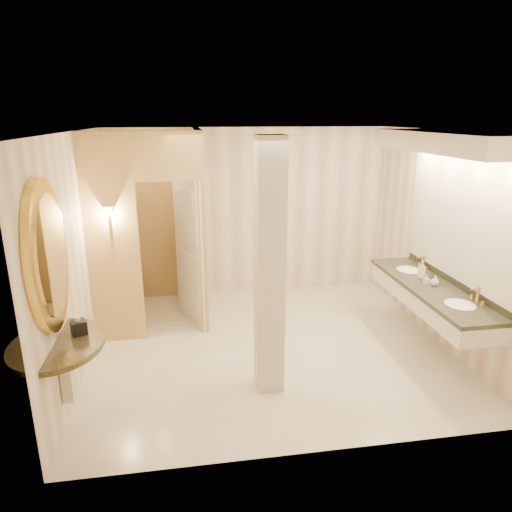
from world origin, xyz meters
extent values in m
plane|color=white|center=(0.00, 0.00, 0.00)|extent=(4.50, 4.50, 0.00)
plane|color=silver|center=(0.00, 0.00, 2.70)|extent=(4.50, 4.50, 0.00)
cube|color=silver|center=(0.00, 2.00, 1.35)|extent=(4.50, 0.02, 2.70)
cube|color=silver|center=(0.00, -2.00, 1.35)|extent=(4.50, 0.02, 2.70)
cube|color=silver|center=(-2.25, 0.00, 1.35)|extent=(0.02, 4.00, 2.70)
cube|color=silver|center=(2.25, 0.00, 1.35)|extent=(0.02, 4.00, 2.70)
cube|color=#DCB873|center=(-0.80, 1.25, 1.35)|extent=(0.10, 1.50, 2.70)
cube|color=#DCB873|center=(-1.93, 0.50, 1.35)|extent=(0.65, 0.10, 2.70)
cube|color=#DCB873|center=(-1.20, 0.50, 2.40)|extent=(0.80, 0.10, 0.60)
cube|color=beige|center=(-0.97, 0.86, 1.05)|extent=(0.38, 0.75, 2.10)
cylinder|color=gold|center=(-1.93, 0.43, 1.55)|extent=(0.03, 0.03, 0.30)
cone|color=beige|center=(-1.93, 0.43, 1.75)|extent=(0.14, 0.14, 0.14)
cube|color=beige|center=(1.95, -0.40, 0.73)|extent=(0.60, 2.21, 0.24)
cube|color=black|center=(1.95, -0.40, 0.85)|extent=(0.64, 2.25, 0.05)
cube|color=black|center=(2.23, -0.40, 0.92)|extent=(0.03, 2.21, 0.10)
ellipsoid|color=white|center=(1.95, -1.00, 0.83)|extent=(0.40, 0.44, 0.15)
cylinder|color=gold|center=(2.15, -1.00, 0.96)|extent=(0.03, 0.03, 0.22)
ellipsoid|color=white|center=(1.95, 0.20, 0.83)|extent=(0.40, 0.44, 0.15)
cylinder|color=gold|center=(2.15, 0.20, 0.96)|extent=(0.03, 0.03, 0.22)
cube|color=white|center=(2.23, -0.40, 1.70)|extent=(0.03, 2.21, 1.40)
cube|color=beige|center=(1.95, -0.40, 2.59)|extent=(0.75, 2.41, 0.22)
cylinder|color=black|center=(-2.23, -1.23, 0.85)|extent=(1.06, 1.06, 0.05)
cube|color=beige|center=(-2.19, -1.23, 0.55)|extent=(0.10, 0.10, 0.60)
cylinder|color=gold|center=(-2.21, -1.23, 1.70)|extent=(0.07, 1.06, 1.06)
cylinder|color=white|center=(-2.17, -1.23, 1.70)|extent=(0.02, 0.85, 0.85)
cube|color=beige|center=(-0.18, -0.90, 1.35)|extent=(0.29, 0.29, 2.70)
cube|color=black|center=(-2.06, -1.08, 0.94)|extent=(0.18, 0.18, 0.14)
imported|color=white|center=(-1.89, 1.63, 0.34)|extent=(0.44, 0.70, 0.68)
imported|color=beige|center=(1.89, -0.36, 0.93)|extent=(0.07, 0.07, 0.12)
imported|color=silver|center=(1.97, -0.42, 0.94)|extent=(0.13, 0.13, 0.13)
imported|color=#C6B28C|center=(1.93, -0.15, 0.99)|extent=(0.11, 0.11, 0.24)
camera|label=1|loc=(-1.01, -5.24, 2.87)|focal=32.00mm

